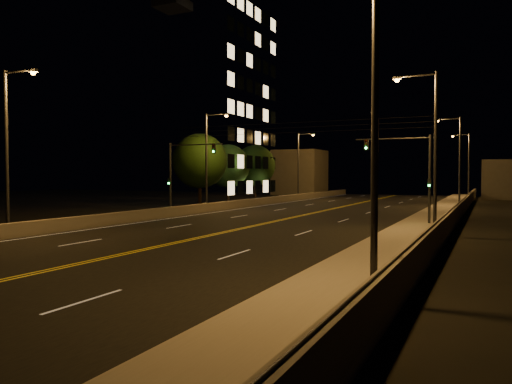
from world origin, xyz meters
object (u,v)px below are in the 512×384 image
at_px(streetlight_3, 467,161).
at_px(streetlight_4, 10,141).
at_px(streetlight_2, 457,156).
at_px(tree_1, 228,166).
at_px(traffic_signal_right, 414,169).
at_px(traffic_signal_left, 180,170).
at_px(tree_0, 200,161).
at_px(building_tower, 173,105).
at_px(streetlight_1, 431,142).
at_px(streetlight_6, 300,161).
at_px(streetlight_5, 209,155).
at_px(tree_2, 255,166).
at_px(streetlight_0, 365,106).

height_order(streetlight_3, streetlight_4, same).
xyz_separation_m(streetlight_2, tree_1, (-26.31, -0.57, -0.84)).
distance_m(streetlight_4, tree_1, 35.16).
height_order(streetlight_4, traffic_signal_right, streetlight_4).
distance_m(traffic_signal_left, tree_0, 11.65).
height_order(building_tower, tree_1, building_tower).
height_order(traffic_signal_left, tree_0, tree_0).
relative_size(building_tower, tree_1, 3.67).
bearing_deg(building_tower, tree_1, -9.81).
height_order(streetlight_1, tree_1, streetlight_1).
relative_size(streetlight_1, traffic_signal_left, 1.52).
bearing_deg(streetlight_3, streetlight_6, -153.24).
relative_size(streetlight_5, tree_2, 1.24).
xyz_separation_m(streetlight_1, traffic_signal_left, (-20.34, 4.72, -1.51)).
distance_m(streetlight_5, tree_0, 5.38).
distance_m(streetlight_4, building_tower, 39.74).
height_order(tree_0, tree_2, tree_0).
bearing_deg(streetlight_0, building_tower, 130.06).
xyz_separation_m(streetlight_0, streetlight_4, (-21.46, 5.87, 0.00)).
xyz_separation_m(streetlight_0, tree_1, (-26.31, 40.69, -0.84)).
bearing_deg(building_tower, streetlight_2, -1.65).
relative_size(streetlight_0, traffic_signal_left, 1.52).
bearing_deg(streetlight_6, tree_2, -131.72).
bearing_deg(tree_1, streetlight_4, -82.06).
bearing_deg(streetlight_1, tree_1, 137.45).
relative_size(building_tower, tree_2, 3.53).
bearing_deg(streetlight_4, streetlight_6, 90.00).
relative_size(streetlight_3, tree_2, 1.24).
relative_size(streetlight_0, tree_0, 1.19).
height_order(streetlight_6, traffic_signal_left, streetlight_6).
relative_size(streetlight_0, streetlight_4, 1.00).
bearing_deg(tree_0, building_tower, 135.47).
bearing_deg(streetlight_2, building_tower, 178.35).
xyz_separation_m(streetlight_0, tree_0, (-24.98, 31.88, -0.43)).
bearing_deg(tree_2, traffic_signal_right, -47.45).
bearing_deg(streetlight_6, streetlight_5, -90.00).
height_order(tree_0, tree_1, tree_0).
height_order(streetlight_3, streetlight_5, same).
bearing_deg(streetlight_2, traffic_signal_left, -135.47).
bearing_deg(tree_0, tree_1, 98.65).
distance_m(streetlight_0, tree_1, 48.46).
relative_size(streetlight_2, building_tower, 0.35).
distance_m(streetlight_0, tree_2, 54.67).
height_order(traffic_signal_left, tree_2, tree_2).
relative_size(streetlight_2, streetlight_5, 1.00).
height_order(streetlight_6, tree_1, streetlight_6).
distance_m(streetlight_2, building_tower, 36.32).
height_order(streetlight_5, tree_2, streetlight_5).
bearing_deg(streetlight_1, traffic_signal_right, 107.83).
height_order(streetlight_1, streetlight_4, same).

